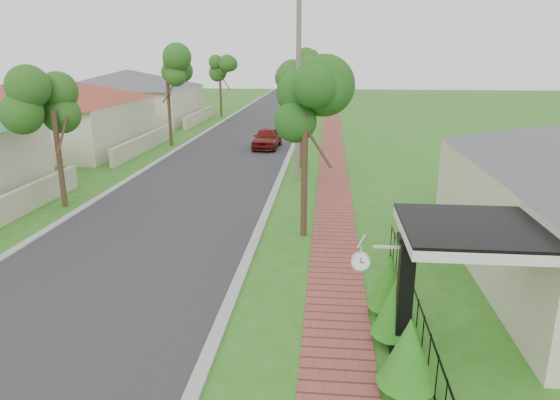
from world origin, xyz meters
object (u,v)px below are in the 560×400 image
at_px(porch_post, 404,301).
at_px(parked_car_white, 292,115).
at_px(utility_pole, 298,83).
at_px(station_clock, 363,260).
at_px(parked_car_red, 267,138).
at_px(near_tree, 305,111).

relative_size(porch_post, parked_car_white, 0.65).
bearing_deg(utility_pole, porch_post, -78.00).
bearing_deg(utility_pole, parked_car_white, 94.85).
xyz_separation_m(parked_car_white, station_clock, (4.04, -36.07, 1.31)).
bearing_deg(parked_car_red, parked_car_white, 89.80).
distance_m(utility_pole, station_clock, 14.69).
relative_size(parked_car_red, station_clock, 3.73).
relative_size(parked_car_white, utility_pole, 0.43).
relative_size(near_tree, station_clock, 4.99).
bearing_deg(station_clock, porch_post, -3.34).
bearing_deg(near_tree, porch_post, -70.47).
height_order(near_tree, station_clock, near_tree).
distance_m(porch_post, utility_pole, 15.06).
xyz_separation_m(porch_post, station_clock, (-0.85, 0.05, 0.83)).
height_order(porch_post, station_clock, porch_post).
bearing_deg(station_clock, near_tree, 102.83).
bearing_deg(near_tree, station_clock, -77.17).
bearing_deg(near_tree, parked_car_red, 101.27).
bearing_deg(parked_car_red, porch_post, -73.65).
xyz_separation_m(porch_post, parked_car_white, (-4.89, 36.12, -0.49)).
height_order(parked_car_white, station_clock, station_clock).
relative_size(parked_car_red, parked_car_white, 1.01).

